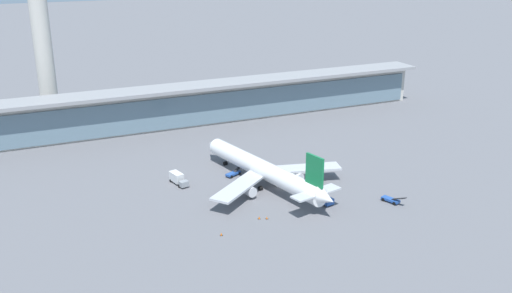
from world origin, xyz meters
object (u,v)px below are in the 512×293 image
Objects in this scene: service_truck_by_tail_grey at (178,178)px; service_truck_mid_apron_blue at (234,173)px; service_truck_under_wing_blue at (391,200)px; safety_cone_delta at (267,218)px; control_tower at (39,12)px; safety_cone_charlie at (221,234)px; safety_cone_bravo at (259,218)px; safety_cone_alpha at (332,203)px; service_truck_near_nose_blue at (319,195)px; airliner_on_stand at (265,170)px.

service_truck_mid_apron_blue is at bearing -2.73° from service_truck_by_tail_grey.
safety_cone_delta is at bearing 171.89° from service_truck_under_wing_blue.
control_tower is 106.67× the size of safety_cone_charlie.
service_truck_under_wing_blue is 9.82× the size of safety_cone_bravo.
safety_cone_delta is at bearing -178.37° from safety_cone_alpha.
service_truck_near_nose_blue reaches higher than safety_cone_delta.
control_tower reaches higher than safety_cone_bravo.
service_truck_by_tail_grey reaches higher than safety_cone_charlie.
service_truck_under_wing_blue is at bearing -42.52° from airliner_on_stand.
service_truck_near_nose_blue is 0.12× the size of control_tower.
service_truck_by_tail_grey is at bearing 111.73° from safety_cone_bravo.
service_truck_under_wing_blue is at bearing -36.56° from service_truck_by_tail_grey.
airliner_on_stand is 104.11m from control_tower.
safety_cone_bravo and safety_cone_delta have the same top height.
safety_cone_alpha is (57.82, -103.24, -40.35)m from control_tower.
control_tower is at bearing 119.39° from service_truck_mid_apron_blue.
safety_cone_charlie is (-29.79, -7.29, -1.39)m from service_truck_near_nose_blue.
safety_cone_delta is (39.02, -103.78, -40.35)m from control_tower.
control_tower is 106.67× the size of safety_cone_bravo.
service_truck_mid_apron_blue is (-13.56, 24.87, -0.90)m from service_truck_near_nose_blue.
safety_cone_alpha is (-14.37, 5.26, -0.49)m from service_truck_under_wing_blue.
safety_cone_bravo is at bearing -70.08° from control_tower.
airliner_on_stand is 34.18m from service_truck_under_wing_blue.
safety_cone_charlie is (-11.37, -4.05, 0.00)m from safety_cone_bravo.
control_tower is 117.98m from safety_cone_delta.
safety_cone_alpha is at bearing 6.81° from safety_cone_charlie.
safety_cone_delta is at bearing -96.27° from service_truck_mid_apron_blue.
service_truck_mid_apron_blue is at bearing 131.75° from service_truck_under_wing_blue.
service_truck_by_tail_grey is 10.88× the size of safety_cone_charlie.
service_truck_by_tail_grey is (-21.34, 11.44, -2.97)m from airliner_on_stand.
safety_cone_alpha is at bearing -60.75° from control_tower.
airliner_on_stand is at bearing 121.16° from service_truck_near_nose_blue.
service_truck_by_tail_grey is 31.13m from safety_cone_bravo.
airliner_on_stand reaches higher than service_truck_mid_apron_blue.
control_tower is 106.67× the size of safety_cone_alpha.
service_truck_near_nose_blue is at bearing 13.74° from safety_cone_charlie.
safety_cone_charlie is at bearing -165.93° from safety_cone_delta.
service_truck_near_nose_blue is at bearing 13.49° from safety_cone_delta.
control_tower reaches higher than service_truck_by_tail_grey.
service_truck_by_tail_grey is at bearing 113.99° from safety_cone_delta.
safety_cone_alpha is (15.63, -28.35, -0.49)m from service_truck_mid_apron_blue.
airliner_on_stand is at bearing 45.40° from safety_cone_charlie.
airliner_on_stand is at bearing -28.19° from service_truck_by_tail_grey.
airliner_on_stand is 20.49m from safety_cone_bravo.
service_truck_near_nose_blue is at bearing -61.40° from service_truck_mid_apron_blue.
service_truck_mid_apron_blue is 9.61× the size of safety_cone_charlie.
safety_cone_bravo is at bearing -68.27° from service_truck_by_tail_grey.
service_truck_near_nose_blue is 12.66× the size of safety_cone_delta.
service_truck_by_tail_grey is at bearing 137.69° from safety_cone_alpha.
safety_cone_bravo is 12.07m from safety_cone_charlie.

